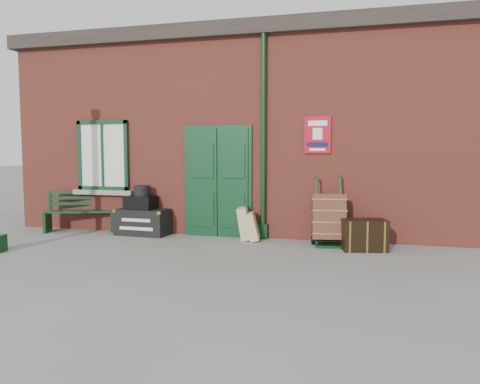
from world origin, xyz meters
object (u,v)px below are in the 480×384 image
(porter_trolley, at_px, (329,219))
(dark_trunk, at_px, (364,235))
(houdini_trunk, at_px, (143,222))
(bench, at_px, (81,210))

(porter_trolley, relative_size, dark_trunk, 1.66)
(houdini_trunk, relative_size, dark_trunk, 1.43)
(bench, distance_m, houdini_trunk, 1.52)
(dark_trunk, bearing_deg, bench, 162.71)
(bench, relative_size, dark_trunk, 2.03)
(bench, relative_size, houdini_trunk, 1.42)
(houdini_trunk, bearing_deg, dark_trunk, -2.41)
(bench, height_order, houdini_trunk, bench)
(bench, bearing_deg, houdini_trunk, -21.58)
(porter_trolley, height_order, dark_trunk, porter_trolley)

